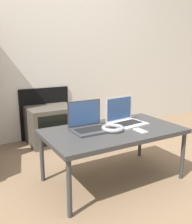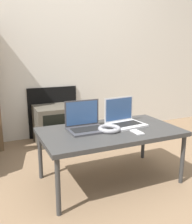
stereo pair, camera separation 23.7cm
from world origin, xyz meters
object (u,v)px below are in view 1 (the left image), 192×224
laptop_right (124,118)px  phone (140,131)px  tv (51,125)px  laptop_left (89,124)px  headphones (113,128)px

laptop_right → phone: size_ratio=2.64×
laptop_right → tv: (-0.33, 1.08, -0.29)m
laptop_left → headphones: laptop_left is taller
headphones → tv: headphones is taller
laptop_right → tv: laptop_right is taller
headphones → phone: headphones is taller
headphones → phone: bearing=-36.0°
laptop_right → tv: size_ratio=0.59×
laptop_left → headphones: bearing=-34.4°
headphones → phone: size_ratio=1.50×
phone → laptop_right: bearing=85.7°
laptop_right → headphones: laptop_right is taller
laptop_left → phone: (0.36, -0.25, -0.05)m
phone → tv: phone is taller
headphones → phone: 0.23m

